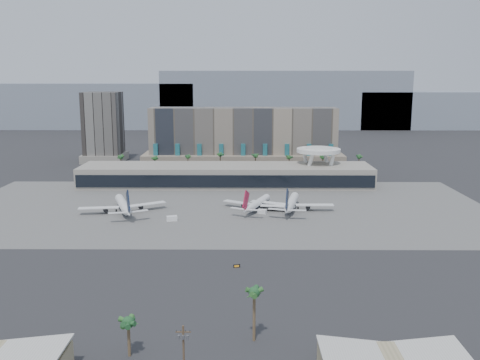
{
  "coord_description": "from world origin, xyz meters",
  "views": [
    {
      "loc": [
        10.72,
        -199.55,
        63.11
      ],
      "look_at": [
        8.82,
        40.0,
        16.71
      ],
      "focal_mm": 40.0,
      "sensor_mm": 36.0,
      "label": 1
    }
  ],
  "objects_px": {
    "airliner_left": "(123,205)",
    "airliner_centre": "(257,203)",
    "airliner_right": "(291,203)",
    "utility_pole": "(183,347)",
    "service_vehicle_a": "(172,218)",
    "service_vehicle_b": "(262,211)",
    "taxiway_sign": "(237,266)"
  },
  "relations": [
    {
      "from": "utility_pole",
      "to": "service_vehicle_b",
      "type": "xyz_separation_m",
      "value": [
        21.21,
        139.49,
        -6.12
      ]
    },
    {
      "from": "service_vehicle_a",
      "to": "taxiway_sign",
      "type": "relative_size",
      "value": 2.01
    },
    {
      "from": "utility_pole",
      "to": "airliner_right",
      "type": "relative_size",
      "value": 0.29
    },
    {
      "from": "airliner_right",
      "to": "service_vehicle_a",
      "type": "bearing_deg",
      "value": -148.69
    },
    {
      "from": "airliner_left",
      "to": "taxiway_sign",
      "type": "height_order",
      "value": "airliner_left"
    },
    {
      "from": "utility_pole",
      "to": "airliner_left",
      "type": "bearing_deg",
      "value": 107.45
    },
    {
      "from": "utility_pole",
      "to": "service_vehicle_a",
      "type": "bearing_deg",
      "value": 98.76
    },
    {
      "from": "utility_pole",
      "to": "airliner_right",
      "type": "bearing_deg",
      "value": 76.38
    },
    {
      "from": "airliner_left",
      "to": "airliner_centre",
      "type": "height_order",
      "value": "airliner_left"
    },
    {
      "from": "service_vehicle_a",
      "to": "airliner_centre",
      "type": "bearing_deg",
      "value": 11.1
    },
    {
      "from": "airliner_centre",
      "to": "utility_pole",
      "type": "bearing_deg",
      "value": -76.55
    },
    {
      "from": "airliner_left",
      "to": "airliner_centre",
      "type": "bearing_deg",
      "value": -15.04
    },
    {
      "from": "utility_pole",
      "to": "airliner_right",
      "type": "height_order",
      "value": "airliner_right"
    },
    {
      "from": "airliner_centre",
      "to": "taxiway_sign",
      "type": "relative_size",
      "value": 15.68
    },
    {
      "from": "airliner_left",
      "to": "airliner_centre",
      "type": "relative_size",
      "value": 1.14
    },
    {
      "from": "airliner_right",
      "to": "service_vehicle_b",
      "type": "relative_size",
      "value": 10.41
    },
    {
      "from": "airliner_centre",
      "to": "service_vehicle_a",
      "type": "height_order",
      "value": "airliner_centre"
    },
    {
      "from": "utility_pole",
      "to": "airliner_right",
      "type": "xyz_separation_m",
      "value": [
        35.37,
        146.02,
        -3.51
      ]
    },
    {
      "from": "service_vehicle_a",
      "to": "airliner_left",
      "type": "bearing_deg",
      "value": 133.27
    },
    {
      "from": "airliner_left",
      "to": "airliner_right",
      "type": "height_order",
      "value": "airliner_left"
    },
    {
      "from": "utility_pole",
      "to": "airliner_centre",
      "type": "distance_m",
      "value": 147.57
    },
    {
      "from": "airliner_centre",
      "to": "service_vehicle_a",
      "type": "distance_m",
      "value": 43.54
    },
    {
      "from": "service_vehicle_a",
      "to": "taxiway_sign",
      "type": "height_order",
      "value": "service_vehicle_a"
    },
    {
      "from": "utility_pole",
      "to": "airliner_centre",
      "type": "xyz_separation_m",
      "value": [
        19.15,
        146.27,
        -3.86
      ]
    },
    {
      "from": "airliner_left",
      "to": "taxiway_sign",
      "type": "bearing_deg",
      "value": -73.33
    },
    {
      "from": "service_vehicle_b",
      "to": "airliner_centre",
      "type": "bearing_deg",
      "value": 128.08
    },
    {
      "from": "airliner_left",
      "to": "service_vehicle_a",
      "type": "distance_m",
      "value": 28.9
    },
    {
      "from": "airliner_centre",
      "to": "airliner_right",
      "type": "xyz_separation_m",
      "value": [
        16.22,
        -0.25,
        0.36
      ]
    },
    {
      "from": "utility_pole",
      "to": "airliner_left",
      "type": "relative_size",
      "value": 0.29
    },
    {
      "from": "airliner_left",
      "to": "service_vehicle_b",
      "type": "distance_m",
      "value": 65.54
    },
    {
      "from": "service_vehicle_a",
      "to": "taxiway_sign",
      "type": "distance_m",
      "value": 65.93
    },
    {
      "from": "service_vehicle_a",
      "to": "airliner_right",
      "type": "bearing_deg",
      "value": 3.53
    }
  ]
}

